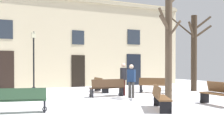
# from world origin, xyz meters

# --- Properties ---
(ground_plane) EXTENTS (29.71, 29.71, 0.00)m
(ground_plane) POSITION_xyz_m (0.00, 0.00, 0.00)
(ground_plane) COLOR white
(building_facade) EXTENTS (18.57, 0.60, 6.79)m
(building_facade) POSITION_xyz_m (0.00, 8.25, 3.45)
(building_facade) COLOR beige
(building_facade) RESTS_ON ground
(tree_center) EXTENTS (2.17, 1.21, 5.51)m
(tree_center) POSITION_xyz_m (1.74, -0.92, 2.68)
(tree_center) COLOR #4C3D2D
(tree_center) RESTS_ON ground
(tree_left_of_center) EXTENTS (2.55, 1.68, 4.77)m
(tree_left_of_center) POSITION_xyz_m (5.82, 1.88, 2.58)
(tree_left_of_center) COLOR #382B1E
(tree_left_of_center) RESTS_ON ground
(streetlamp) EXTENTS (0.30, 0.30, 3.82)m
(streetlamp) POSITION_xyz_m (-3.26, 6.64, 2.33)
(streetlamp) COLOR black
(streetlamp) RESTS_ON ground
(bench_far_corner) EXTENTS (1.24, 1.82, 0.86)m
(bench_far_corner) POSITION_xyz_m (-0.29, -3.12, 0.45)
(bench_far_corner) COLOR brown
(bench_far_corner) RESTS_ON ground
(bench_by_litter_bin) EXTENTS (1.57, 1.57, 0.89)m
(bench_by_litter_bin) POSITION_xyz_m (2.80, 1.83, 0.46)
(bench_by_litter_bin) COLOR brown
(bench_by_litter_bin) RESTS_ON ground
(bench_back_to_back_right) EXTENTS (1.80, 0.54, 0.90)m
(bench_back_to_back_right) POSITION_xyz_m (-0.43, 1.26, 0.47)
(bench_back_to_back_right) COLOR #3D2819
(bench_back_to_back_right) RESTS_ON ground
(bench_near_lamp) EXTENTS (1.79, 0.79, 0.85)m
(bench_near_lamp) POSITION_xyz_m (-4.94, -1.80, 0.44)
(bench_near_lamp) COLOR #2D4C33
(bench_near_lamp) RESTS_ON ground
(bench_back_to_back_left) EXTENTS (0.63, 1.66, 0.93)m
(bench_back_to_back_left) POSITION_xyz_m (2.39, -3.28, 0.47)
(bench_back_to_back_left) COLOR brown
(bench_back_to_back_left) RESTS_ON ground
(bench_facing_shops) EXTENTS (0.67, 1.83, 0.87)m
(bench_facing_shops) POSITION_xyz_m (0.19, 3.67, 0.46)
(bench_facing_shops) COLOR brown
(bench_facing_shops) RESTS_ON ground
(person_near_bench) EXTENTS (0.26, 0.40, 1.73)m
(person_near_bench) POSITION_xyz_m (0.60, 1.49, 0.96)
(person_near_bench) COLOR #350F0F
(person_near_bench) RESTS_ON ground
(person_by_shop_door) EXTENTS (0.40, 0.44, 1.64)m
(person_by_shop_door) POSITION_xyz_m (0.45, 0.34, 0.90)
(person_by_shop_door) COLOR #403D3A
(person_by_shop_door) RESTS_ON ground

